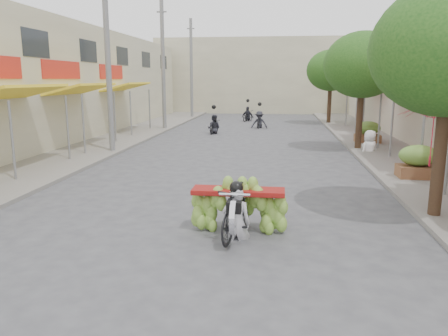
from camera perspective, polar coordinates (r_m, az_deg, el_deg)
ground at (r=7.16m, az=-8.35°, el=-14.96°), size 120.00×120.00×0.00m
sidewalk_left at (r=23.12m, az=-15.36°, el=3.35°), size 4.00×60.00×0.12m
sidewalk_right at (r=22.02m, az=20.71°, el=2.63°), size 4.00×60.00×0.12m
far_building at (r=44.20m, az=4.84°, el=11.89°), size 20.00×6.00×7.00m
utility_pole_mid at (r=19.55m, az=-14.93°, el=13.62°), size 0.60×0.24×8.00m
utility_pole_far at (r=28.11m, az=-7.96°, el=13.13°), size 0.60×0.24×8.00m
utility_pole_back at (r=36.88m, az=-4.29°, el=12.80°), size 0.60×0.24×8.00m
street_tree_mid at (r=20.50m, az=17.67°, el=12.68°), size 3.40×3.40×5.25m
street_tree_far at (r=32.38m, az=13.78°, el=12.26°), size 3.40×3.40×5.25m
produce_crate_mid at (r=15.05m, az=24.04°, el=1.08°), size 1.20×0.88×1.16m
produce_crate_far at (r=22.74m, az=18.28°, el=4.71°), size 1.20×0.88×1.16m
banana_motorbike at (r=8.98m, az=1.74°, el=-4.66°), size 2.20×1.96×1.99m
market_umbrella at (r=13.74m, az=25.98°, el=7.54°), size 2.33×2.33×1.80m
pedestrian at (r=19.96m, az=18.61°, el=4.72°), size 1.03×0.94×1.81m
bg_motorbike_a at (r=25.99m, az=-1.33°, el=6.23°), size 0.86×1.47×1.95m
bg_motorbike_b at (r=29.06m, az=4.65°, el=6.87°), size 1.09×1.73×1.95m
bg_motorbike_c at (r=33.88m, az=3.12°, el=7.51°), size 1.10×1.57×1.95m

